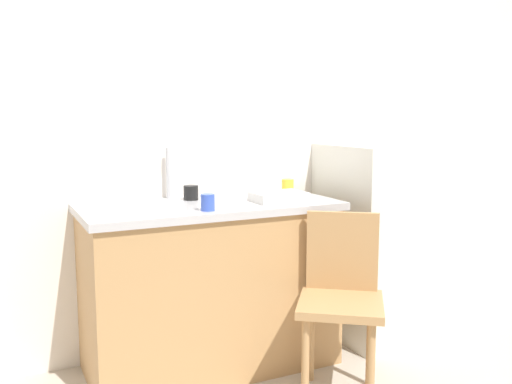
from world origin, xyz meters
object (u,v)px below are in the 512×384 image
(chair, at_px, (341,295))
(cup_yellow, at_px, (288,186))
(cup_black, at_px, (191,193))
(cup_blue, at_px, (208,202))
(refrigerator, at_px, (375,241))
(dish_tray, at_px, (278,197))

(chair, xyz_separation_m, cup_yellow, (0.10, 0.72, 0.45))
(cup_black, relative_size, cup_blue, 0.99)
(cup_yellow, xyz_separation_m, cup_black, (-0.62, -0.02, -0.00))
(cup_yellow, bearing_deg, cup_black, -177.71)
(refrigerator, xyz_separation_m, chair, (-0.62, -0.54, -0.10))
(refrigerator, bearing_deg, cup_black, 172.14)
(refrigerator, distance_m, cup_yellow, 0.66)
(dish_tray, distance_m, cup_black, 0.48)
(refrigerator, xyz_separation_m, cup_blue, (-1.18, -0.20, 0.35))
(refrigerator, distance_m, dish_tray, 0.81)
(chair, xyz_separation_m, cup_blue, (-0.56, 0.33, 0.45))
(cup_yellow, bearing_deg, refrigerator, -19.29)
(refrigerator, bearing_deg, cup_yellow, 160.71)
(cup_yellow, bearing_deg, cup_blue, -149.67)
(chair, height_order, cup_black, cup_black)
(chair, bearing_deg, cup_blue, -174.30)
(cup_black, height_order, cup_blue, cup_blue)
(cup_blue, bearing_deg, refrigerator, 9.78)
(refrigerator, height_order, chair, refrigerator)
(refrigerator, xyz_separation_m, cup_yellow, (-0.52, 0.18, 0.35))
(dish_tray, bearing_deg, chair, -75.86)
(cup_yellow, relative_size, cup_blue, 0.97)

